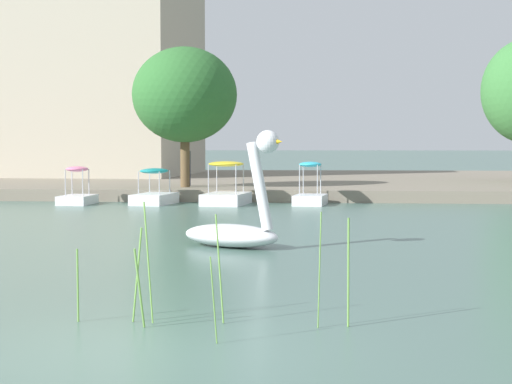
{
  "coord_description": "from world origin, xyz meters",
  "views": [
    {
      "loc": [
        2.01,
        -9.29,
        2.32
      ],
      "look_at": [
        -0.07,
        16.27,
        0.87
      ],
      "focal_mm": 61.37,
      "sensor_mm": 36.0,
      "label": 1
    }
  ],
  "objects_px": {
    "pedal_boat_cyan": "(310,193)",
    "pedal_boat_pink": "(77,194)",
    "swan_boat": "(236,224)",
    "tree_broadleaf_behind_dock": "(185,95)",
    "pedal_boat_yellow": "(226,192)",
    "pedal_boat_teal": "(154,193)",
    "person_on_path": "(187,165)"
  },
  "relations": [
    {
      "from": "swan_boat",
      "to": "person_on_path",
      "type": "distance_m",
      "value": 18.43
    },
    {
      "from": "swan_boat",
      "to": "pedal_boat_yellow",
      "type": "xyz_separation_m",
      "value": [
        -1.76,
        13.31,
        -0.03
      ]
    },
    {
      "from": "pedal_boat_teal",
      "to": "person_on_path",
      "type": "distance_m",
      "value": 4.76
    },
    {
      "from": "pedal_boat_yellow",
      "to": "pedal_boat_pink",
      "type": "height_order",
      "value": "pedal_boat_yellow"
    },
    {
      "from": "swan_boat",
      "to": "pedal_boat_teal",
      "type": "bearing_deg",
      "value": 108.63
    },
    {
      "from": "pedal_boat_teal",
      "to": "pedal_boat_pink",
      "type": "bearing_deg",
      "value": -173.48
    },
    {
      "from": "pedal_boat_yellow",
      "to": "person_on_path",
      "type": "height_order",
      "value": "person_on_path"
    },
    {
      "from": "pedal_boat_yellow",
      "to": "pedal_boat_pink",
      "type": "xyz_separation_m",
      "value": [
        -5.61,
        -0.29,
        -0.1
      ]
    },
    {
      "from": "pedal_boat_teal",
      "to": "tree_broadleaf_behind_dock",
      "type": "relative_size",
      "value": 0.42
    },
    {
      "from": "pedal_boat_yellow",
      "to": "tree_broadleaf_behind_dock",
      "type": "xyz_separation_m",
      "value": [
        -2.13,
        3.52,
        3.81
      ]
    },
    {
      "from": "pedal_boat_cyan",
      "to": "tree_broadleaf_behind_dock",
      "type": "xyz_separation_m",
      "value": [
        -5.28,
        3.45,
        3.84
      ]
    },
    {
      "from": "swan_boat",
      "to": "pedal_boat_cyan",
      "type": "relative_size",
      "value": 1.37
    },
    {
      "from": "pedal_boat_cyan",
      "to": "pedal_boat_yellow",
      "type": "distance_m",
      "value": 3.15
    },
    {
      "from": "pedal_boat_cyan",
      "to": "pedal_boat_yellow",
      "type": "height_order",
      "value": "pedal_boat_yellow"
    },
    {
      "from": "pedal_boat_cyan",
      "to": "swan_boat",
      "type": "bearing_deg",
      "value": -95.92
    },
    {
      "from": "pedal_boat_yellow",
      "to": "pedal_boat_teal",
      "type": "relative_size",
      "value": 1.05
    },
    {
      "from": "pedal_boat_cyan",
      "to": "pedal_boat_pink",
      "type": "bearing_deg",
      "value": -177.67
    },
    {
      "from": "pedal_boat_teal",
      "to": "tree_broadleaf_behind_dock",
      "type": "xyz_separation_m",
      "value": [
        0.61,
        3.48,
        3.87
      ]
    },
    {
      "from": "pedal_boat_cyan",
      "to": "pedal_boat_yellow",
      "type": "bearing_deg",
      "value": -178.85
    },
    {
      "from": "pedal_boat_yellow",
      "to": "person_on_path",
      "type": "bearing_deg",
      "value": 115.37
    },
    {
      "from": "swan_boat",
      "to": "pedal_boat_teal",
      "type": "relative_size",
      "value": 1.08
    },
    {
      "from": "swan_boat",
      "to": "tree_broadleaf_behind_dock",
      "type": "bearing_deg",
      "value": 103.02
    },
    {
      "from": "swan_boat",
      "to": "pedal_boat_cyan",
      "type": "bearing_deg",
      "value": 84.08
    },
    {
      "from": "pedal_boat_cyan",
      "to": "pedal_boat_yellow",
      "type": "xyz_separation_m",
      "value": [
        -3.15,
        -0.06,
        0.03
      ]
    },
    {
      "from": "tree_broadleaf_behind_dock",
      "to": "pedal_boat_yellow",
      "type": "bearing_deg",
      "value": -58.79
    },
    {
      "from": "pedal_boat_pink",
      "to": "tree_broadleaf_behind_dock",
      "type": "xyz_separation_m",
      "value": [
        3.48,
        3.81,
        3.91
      ]
    },
    {
      "from": "swan_boat",
      "to": "person_on_path",
      "type": "height_order",
      "value": "swan_boat"
    },
    {
      "from": "pedal_boat_yellow",
      "to": "pedal_boat_teal",
      "type": "distance_m",
      "value": 2.74
    },
    {
      "from": "tree_broadleaf_behind_dock",
      "to": "pedal_boat_pink",
      "type": "bearing_deg",
      "value": -132.44
    },
    {
      "from": "pedal_boat_yellow",
      "to": "pedal_boat_teal",
      "type": "bearing_deg",
      "value": 179.25
    },
    {
      "from": "pedal_boat_yellow",
      "to": "tree_broadleaf_behind_dock",
      "type": "relative_size",
      "value": 0.44
    },
    {
      "from": "swan_boat",
      "to": "tree_broadleaf_behind_dock",
      "type": "distance_m",
      "value": 17.67
    }
  ]
}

